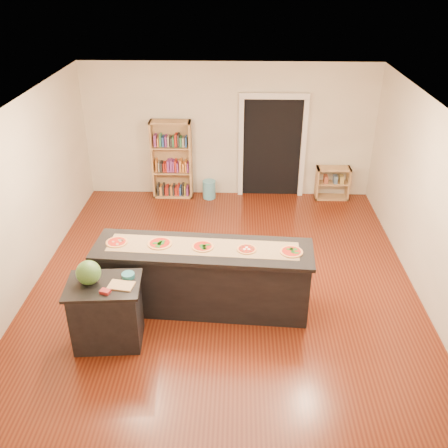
{
  "coord_description": "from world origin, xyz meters",
  "views": [
    {
      "loc": [
        0.21,
        -6.47,
        4.61
      ],
      "look_at": [
        0.0,
        0.2,
        1.0
      ],
      "focal_mm": 40.0,
      "sensor_mm": 36.0,
      "label": 1
    }
  ],
  "objects_px": {
    "kitchen_island": "(203,278)",
    "bookshelf": "(172,160)",
    "low_shelf": "(332,183)",
    "waste_bin": "(209,189)",
    "watermelon": "(88,273)",
    "side_counter": "(107,313)"
  },
  "relations": [
    {
      "from": "bookshelf",
      "to": "low_shelf",
      "type": "bearing_deg",
      "value": -0.03
    },
    {
      "from": "side_counter",
      "to": "low_shelf",
      "type": "relative_size",
      "value": 1.35
    },
    {
      "from": "kitchen_island",
      "to": "bookshelf",
      "type": "distance_m",
      "value": 3.95
    },
    {
      "from": "bookshelf",
      "to": "watermelon",
      "type": "distance_m",
      "value": 4.64
    },
    {
      "from": "bookshelf",
      "to": "low_shelf",
      "type": "distance_m",
      "value": 3.43
    },
    {
      "from": "waste_bin",
      "to": "watermelon",
      "type": "distance_m",
      "value": 4.78
    },
    {
      "from": "bookshelf",
      "to": "low_shelf",
      "type": "height_order",
      "value": "bookshelf"
    },
    {
      "from": "side_counter",
      "to": "low_shelf",
      "type": "height_order",
      "value": "side_counter"
    },
    {
      "from": "side_counter",
      "to": "bookshelf",
      "type": "relative_size",
      "value": 0.57
    },
    {
      "from": "waste_bin",
      "to": "watermelon",
      "type": "xyz_separation_m",
      "value": [
        -1.25,
        -4.53,
        0.89
      ]
    },
    {
      "from": "watermelon",
      "to": "side_counter",
      "type": "bearing_deg",
      "value": -6.21
    },
    {
      "from": "kitchen_island",
      "to": "waste_bin",
      "type": "relative_size",
      "value": 7.8
    },
    {
      "from": "side_counter",
      "to": "waste_bin",
      "type": "xyz_separation_m",
      "value": [
        1.08,
        4.55,
        -0.27
      ]
    },
    {
      "from": "kitchen_island",
      "to": "bookshelf",
      "type": "height_order",
      "value": "bookshelf"
    },
    {
      "from": "watermelon",
      "to": "waste_bin",
      "type": "bearing_deg",
      "value": 74.6
    },
    {
      "from": "kitchen_island",
      "to": "side_counter",
      "type": "xyz_separation_m",
      "value": [
        -1.22,
        -0.79,
        -0.04
      ]
    },
    {
      "from": "side_counter",
      "to": "low_shelf",
      "type": "xyz_separation_m",
      "value": [
        3.7,
        4.62,
        -0.12
      ]
    },
    {
      "from": "side_counter",
      "to": "waste_bin",
      "type": "height_order",
      "value": "side_counter"
    },
    {
      "from": "waste_bin",
      "to": "kitchen_island",
      "type": "bearing_deg",
      "value": -87.9
    },
    {
      "from": "kitchen_island",
      "to": "bookshelf",
      "type": "xyz_separation_m",
      "value": [
        -0.92,
        3.83,
        0.32
      ]
    },
    {
      "from": "watermelon",
      "to": "bookshelf",
      "type": "bearing_deg",
      "value": 84.19
    },
    {
      "from": "side_counter",
      "to": "low_shelf",
      "type": "bearing_deg",
      "value": 46.57
    }
  ]
}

